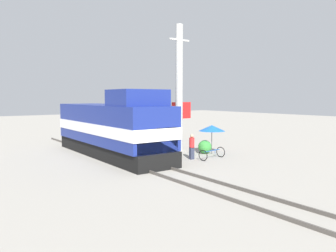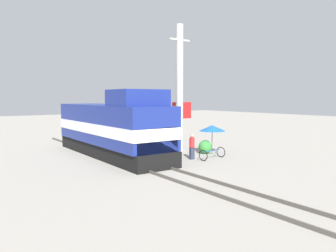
{
  "view_description": "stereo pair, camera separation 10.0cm",
  "coord_description": "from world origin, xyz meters",
  "px_view_note": "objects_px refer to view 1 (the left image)",
  "views": [
    {
      "loc": [
        -10.0,
        -17.94,
        4.04
      ],
      "look_at": [
        1.2,
        -2.41,
        2.37
      ],
      "focal_mm": 35.0,
      "sensor_mm": 36.0,
      "label": 1
    },
    {
      "loc": [
        -9.92,
        -18.0,
        4.04
      ],
      "look_at": [
        1.2,
        -2.41,
        2.37
      ],
      "focal_mm": 35.0,
      "sensor_mm": 36.0,
      "label": 2
    }
  ],
  "objects_px": {
    "person_bystander": "(192,146)",
    "locomotive": "(113,129)",
    "vendor_umbrella": "(212,128)",
    "utility_pole": "(179,88)",
    "bicycle": "(212,153)",
    "billboard_sign": "(181,113)"
  },
  "relations": [
    {
      "from": "utility_pole",
      "to": "person_bystander",
      "type": "distance_m",
      "value": 5.35
    },
    {
      "from": "utility_pole",
      "to": "billboard_sign",
      "type": "relative_size",
      "value": 2.59
    },
    {
      "from": "locomotive",
      "to": "bicycle",
      "type": "distance_m",
      "value": 6.94
    },
    {
      "from": "vendor_umbrella",
      "to": "person_bystander",
      "type": "bearing_deg",
      "value": -162.56
    },
    {
      "from": "bicycle",
      "to": "utility_pole",
      "type": "bearing_deg",
      "value": -14.65
    },
    {
      "from": "person_bystander",
      "to": "locomotive",
      "type": "bearing_deg",
      "value": 131.88
    },
    {
      "from": "locomotive",
      "to": "person_bystander",
      "type": "height_order",
      "value": "locomotive"
    },
    {
      "from": "bicycle",
      "to": "vendor_umbrella",
      "type": "bearing_deg",
      "value": -51.63
    },
    {
      "from": "locomotive",
      "to": "person_bystander",
      "type": "relative_size",
      "value": 7.45
    },
    {
      "from": "vendor_umbrella",
      "to": "person_bystander",
      "type": "distance_m",
      "value": 2.82
    },
    {
      "from": "locomotive",
      "to": "billboard_sign",
      "type": "xyz_separation_m",
      "value": [
        6.64,
        0.86,
        0.82
      ]
    },
    {
      "from": "vendor_umbrella",
      "to": "bicycle",
      "type": "distance_m",
      "value": 2.53
    },
    {
      "from": "person_bystander",
      "to": "bicycle",
      "type": "relative_size",
      "value": 0.82
    },
    {
      "from": "locomotive",
      "to": "vendor_umbrella",
      "type": "xyz_separation_m",
      "value": [
        6.18,
        -3.27,
        -0.06
      ]
    },
    {
      "from": "vendor_umbrella",
      "to": "person_bystander",
      "type": "height_order",
      "value": "vendor_umbrella"
    },
    {
      "from": "person_bystander",
      "to": "billboard_sign",
      "type": "bearing_deg",
      "value": 58.69
    },
    {
      "from": "utility_pole",
      "to": "vendor_umbrella",
      "type": "distance_m",
      "value": 4.0
    },
    {
      "from": "person_bystander",
      "to": "bicycle",
      "type": "bearing_deg",
      "value": -32.02
    },
    {
      "from": "utility_pole",
      "to": "person_bystander",
      "type": "relative_size",
      "value": 5.71
    },
    {
      "from": "bicycle",
      "to": "billboard_sign",
      "type": "bearing_deg",
      "value": -27.28
    },
    {
      "from": "billboard_sign",
      "to": "bicycle",
      "type": "xyz_separation_m",
      "value": [
        -1.85,
        -5.65,
        -2.36
      ]
    },
    {
      "from": "locomotive",
      "to": "utility_pole",
      "type": "distance_m",
      "value": 5.96
    }
  ]
}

